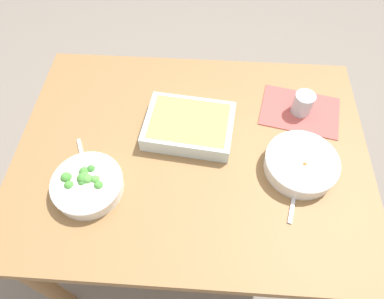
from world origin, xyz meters
name	(u,v)px	position (x,y,z in m)	size (l,w,h in m)	color
ground_plane	(192,228)	(0.00, 0.00, 0.00)	(6.00, 6.00, 0.00)	slate
dining_table	(192,163)	(0.00, 0.00, 0.65)	(1.20, 0.90, 0.74)	olive
placemat	(300,111)	(-0.39, -0.19, 0.74)	(0.28, 0.20, 0.00)	#B24C47
stew_bowl	(301,164)	(-0.36, 0.05, 0.77)	(0.24, 0.24, 0.06)	white
broccoli_bowl	(87,184)	(0.31, 0.17, 0.77)	(0.22, 0.22, 0.07)	white
baking_dish	(189,125)	(0.02, -0.08, 0.77)	(0.32, 0.25, 0.06)	silver
drink_cup	(302,105)	(-0.39, -0.19, 0.78)	(0.07, 0.07, 0.08)	#B2BCC6
spoon_by_stew	(295,191)	(-0.33, 0.14, 0.74)	(0.06, 0.17, 0.01)	silver
spoon_by_broccoli	(84,165)	(0.35, 0.09, 0.74)	(0.09, 0.17, 0.01)	silver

